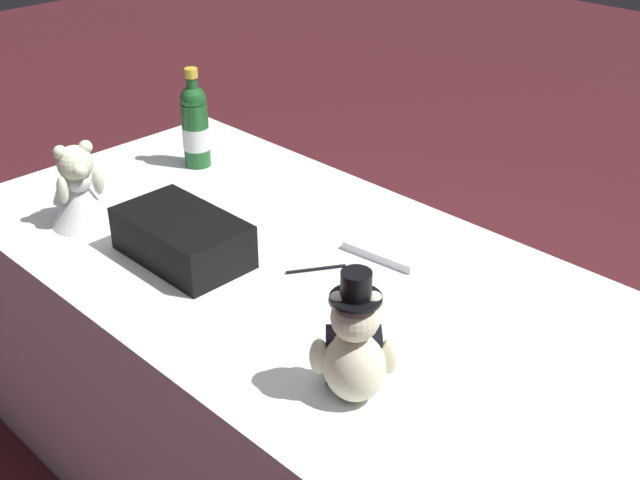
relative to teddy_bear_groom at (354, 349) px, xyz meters
The scene contains 7 objects.
reception_table 0.63m from the teddy_bear_groom, 36.50° to the right, with size 2.04×0.94×0.74m, color white.
teddy_bear_groom is the anchor object (origin of this frame).
teddy_bear_bride 0.98m from the teddy_bear_groom, ahead, with size 0.21×0.17×0.23m.
champagne_bottle 1.15m from the teddy_bear_groom, 22.93° to the right, with size 0.08×0.08×0.30m.
signing_pen 0.46m from the teddy_bear_groom, 35.32° to the right, with size 0.09×0.13×0.01m.
gift_case_black 0.64m from the teddy_bear_groom, ahead, with size 0.33×0.20×0.11m.
guestbook 0.61m from the teddy_bear_groom, 59.56° to the right, with size 0.20×0.25×0.02m, color white.
Camera 1 is at (-1.14, 1.15, 1.75)m, focal length 45.50 mm.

